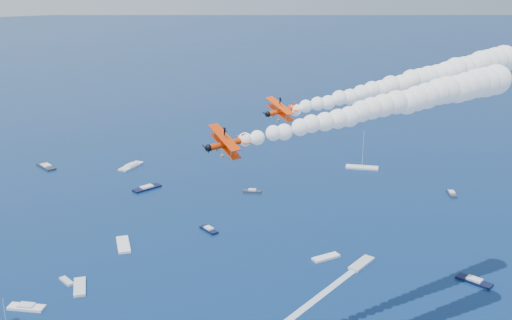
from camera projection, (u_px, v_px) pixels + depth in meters
name	position (u px, v px, depth m)	size (l,w,h in m)	color
biplane_lead	(281.00, 111.00, 108.90)	(6.56, 7.35, 4.43)	#FF3E05
biplane_trail	(227.00, 144.00, 94.45)	(7.24, 8.12, 4.89)	red
smoke_trail_lead	(410.00, 81.00, 123.53)	(63.36, 8.57, 11.04)	white
smoke_trail_trail	(384.00, 106.00, 108.29)	(63.40, 6.82, 11.04)	white
spectator_boats	(121.00, 230.00, 196.06)	(240.04, 179.80, 0.70)	#313542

